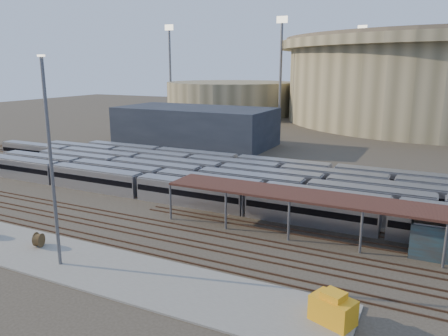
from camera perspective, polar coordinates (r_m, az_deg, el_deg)
ground at (r=57.23m, az=-0.87°, el=-8.27°), size 420.00×420.00×0.00m
apron at (r=48.41m, az=-14.70°, el=-12.77°), size 50.00×9.00×0.20m
subway_trains at (r=72.38m, az=6.70°, el=-2.23°), size 130.22×23.90×3.60m
inspection_shed at (r=53.84m, az=22.64°, el=-5.10°), size 60.30×6.00×5.30m
empty_tracks at (r=53.13m, az=-3.36°, el=-9.94°), size 170.00×9.62×0.18m
stadium at (r=187.42m, az=26.96°, el=10.44°), size 124.00×124.00×32.50m
secondary_arena at (r=196.89m, az=0.86°, el=9.14°), size 56.00×56.00×14.00m
service_building at (r=119.39m, az=-3.80°, el=5.50°), size 42.00×20.00×10.00m
floodlight_0 at (r=166.48m, az=7.42°, el=13.00°), size 4.00×1.00×38.40m
floodlight_1 at (r=199.92m, az=-7.06°, el=13.03°), size 4.00×1.00×38.40m
floodlight_3 at (r=210.19m, az=17.30°, el=12.55°), size 4.00×1.00×38.40m
cable_reel_east at (r=56.36m, az=-23.05°, el=-8.61°), size 1.40×1.85×1.64m
yard_light_pole at (r=47.78m, az=-21.65°, el=0.47°), size 0.82×0.36×21.80m
yellow_equipment at (r=38.91m, az=14.04°, el=-17.57°), size 4.05×3.28×2.19m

